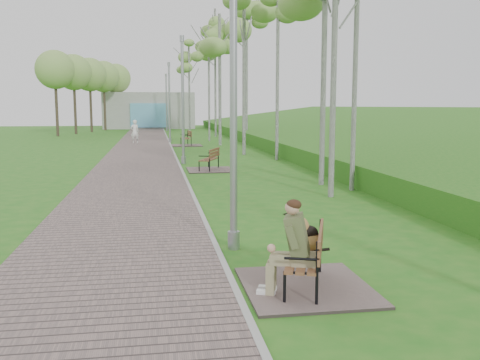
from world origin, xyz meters
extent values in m
plane|color=#236B19|center=(0.00, 0.00, 0.00)|extent=(120.00, 120.00, 0.00)
cube|color=#62524F|center=(-1.75, 21.50, 0.02)|extent=(3.50, 67.00, 0.04)
cube|color=#999993|center=(0.00, 21.50, 0.03)|extent=(0.10, 67.00, 0.05)
cube|color=#487C26|center=(12.00, 20.00, 0.00)|extent=(14.00, 70.00, 1.60)
cube|color=#9E9E99|center=(-1.50, 51.00, 2.00)|extent=(10.00, 5.00, 4.00)
cube|color=#5CA7CD|center=(-1.50, 48.40, 1.50)|extent=(4.00, 0.20, 2.60)
cube|color=#62524F|center=(1.00, -3.82, 0.02)|extent=(1.74, 1.94, 0.04)
cube|color=brown|center=(0.95, -3.82, 0.44)|extent=(0.89, 1.52, 0.04)
cube|color=brown|center=(1.17, -3.90, 0.70)|extent=(0.52, 1.38, 0.32)
cube|color=#62524F|center=(1.11, 10.11, 0.02)|extent=(1.78, 1.97, 0.04)
cube|color=brown|center=(1.06, 10.11, 0.44)|extent=(0.94, 1.54, 0.04)
cube|color=brown|center=(1.29, 10.03, 0.71)|extent=(0.57, 1.40, 0.33)
cube|color=#62524F|center=(1.01, 23.49, 0.02)|extent=(1.91, 2.13, 0.04)
cube|color=brown|center=(0.96, 23.49, 0.48)|extent=(0.61, 1.63, 0.04)
cube|color=brown|center=(1.22, 23.51, 0.77)|extent=(0.18, 1.59, 0.35)
cylinder|color=#919499|center=(0.30, -1.61, 0.16)|extent=(0.22, 0.22, 0.32)
cylinder|color=#919499|center=(0.30, -1.61, 2.70)|extent=(0.13, 0.13, 5.39)
cylinder|color=#919499|center=(0.22, 12.72, 0.16)|extent=(0.21, 0.21, 0.32)
cylinder|color=#919499|center=(0.22, 12.72, 2.66)|extent=(0.13, 0.13, 5.33)
cylinder|color=#919499|center=(0.22, 12.72, 5.38)|extent=(0.19, 0.19, 0.27)
cylinder|color=#919499|center=(0.06, 26.46, 0.16)|extent=(0.21, 0.21, 0.32)
cylinder|color=#919499|center=(0.06, 26.46, 2.64)|extent=(0.13, 0.13, 5.28)
cylinder|color=#919499|center=(0.06, 26.46, 5.33)|extent=(0.19, 0.19, 0.26)
cylinder|color=#919499|center=(0.30, 44.42, 0.17)|extent=(0.22, 0.22, 0.33)
cylinder|color=#919499|center=(0.30, 44.42, 2.77)|extent=(0.13, 0.13, 5.54)
cylinder|color=#919499|center=(0.30, 44.42, 5.60)|extent=(0.20, 0.20, 0.28)
imported|color=white|center=(-2.32, 26.04, 0.80)|extent=(0.67, 0.55, 1.59)
cylinder|color=silver|center=(4.82, 4.43, 4.89)|extent=(0.19, 0.19, 9.79)
cylinder|color=silver|center=(3.81, 3.39, 3.92)|extent=(0.19, 0.19, 7.84)
cylinder|color=silver|center=(4.26, 5.67, 4.19)|extent=(0.17, 0.17, 8.38)
cylinder|color=silver|center=(3.57, 16.61, 5.13)|extent=(0.19, 0.19, 10.26)
cylinder|color=silver|center=(4.65, 13.70, 4.44)|extent=(0.16, 0.16, 8.88)
ellipsoid|color=#88B055|center=(4.65, 13.70, 7.28)|extent=(2.29, 2.29, 3.91)
cylinder|color=silver|center=(3.18, 23.55, 4.13)|extent=(0.19, 0.19, 8.26)
ellipsoid|color=#88B055|center=(3.18, 23.55, 6.77)|extent=(2.74, 2.74, 3.63)
cylinder|color=silver|center=(5.49, 26.97, 5.80)|extent=(0.20, 0.20, 11.60)
ellipsoid|color=#88B055|center=(5.49, 26.97, 9.51)|extent=(2.94, 2.94, 5.10)
cylinder|color=silver|center=(2.92, 27.76, 4.03)|extent=(0.16, 0.16, 8.05)
ellipsoid|color=#88B055|center=(2.92, 27.76, 6.60)|extent=(2.25, 2.25, 3.54)
cylinder|color=silver|center=(4.03, 33.34, 5.14)|extent=(0.18, 0.18, 10.28)
ellipsoid|color=#88B055|center=(4.03, 33.34, 8.43)|extent=(2.66, 2.66, 4.52)
cylinder|color=silver|center=(2.68, 45.23, 4.59)|extent=(0.19, 0.19, 9.18)
ellipsoid|color=#88B055|center=(2.68, 45.23, 7.53)|extent=(2.74, 2.74, 4.04)
camera|label=1|loc=(-1.07, -10.78, 2.53)|focal=40.00mm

